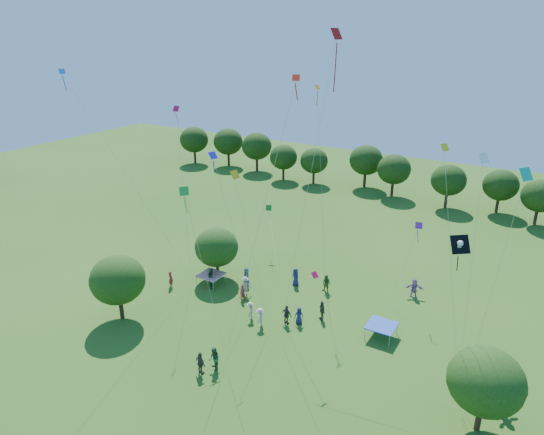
{
  "coord_description": "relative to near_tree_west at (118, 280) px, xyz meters",
  "views": [
    {
      "loc": [
        15.9,
        -12.74,
        23.08
      ],
      "look_at": [
        0.0,
        14.0,
        11.0
      ],
      "focal_mm": 32.0,
      "sensor_mm": 36.0,
      "label": 1
    }
  ],
  "objects": [
    {
      "name": "small_kite_12",
      "position": [
        6.24,
        6.24,
        8.1
      ],
      "size": [
        2.88,
        1.8,
        12.68
      ],
      "color": "#1D13C7"
    },
    {
      "name": "tent_red_stripe",
      "position": [
        2.98,
        8.6,
        -2.66
      ],
      "size": [
        2.2,
        2.2,
        1.1
      ],
      "color": "red",
      "rests_on": "ground"
    },
    {
      "name": "near_tree_north",
      "position": [
        2.6,
        10.14,
        -0.41
      ],
      "size": [
        4.27,
        4.27,
        5.21
      ],
      "color": "#422B19",
      "rests_on": "ground"
    },
    {
      "name": "small_kite_0",
      "position": [
        1.51,
        7.05,
        9.74
      ],
      "size": [
        0.58,
        0.97,
        15.88
      ],
      "color": "#DA0C47"
    },
    {
      "name": "small_kite_11",
      "position": [
        4.26,
        17.47,
        0.82
      ],
      "size": [
        5.06,
        6.29,
        4.05
      ],
      "color": "#16791C"
    },
    {
      "name": "small_kite_10",
      "position": [
        9.24,
        4.75,
        7.53
      ],
      "size": [
        2.92,
        0.75,
        11.91
      ],
      "color": "gold"
    },
    {
      "name": "small_kite_7",
      "position": [
        28.05,
        1.92,
        10.19
      ],
      "size": [
        1.64,
        2.85,
        15.59
      ],
      "color": "#0BB29C"
    },
    {
      "name": "crowd_person_14",
      "position": [
        13.14,
        13.01,
        -2.84
      ],
      "size": [
        0.89,
        0.53,
        1.72
      ],
      "primitive_type": "imported",
      "rotation": [
        0.0,
        0.0,
        6.19
      ],
      "color": "#274D21",
      "rests_on": "ground"
    },
    {
      "name": "crowd_person_11",
      "position": [
        29.37,
        4.63,
        -2.77
      ],
      "size": [
        1.41,
        1.81,
        1.85
      ],
      "primitive_type": "imported",
      "rotation": [
        0.0,
        0.0,
        1.04
      ],
      "color": "#99599A",
      "rests_on": "ground"
    },
    {
      "name": "crowd_person_12",
      "position": [
        10.05,
        12.68,
        -2.8
      ],
      "size": [
        1.01,
        0.83,
        1.8
      ],
      "primitive_type": "imported",
      "rotation": [
        0.0,
        0.0,
        5.82
      ],
      "color": "navy",
      "rests_on": "ground"
    },
    {
      "name": "crowd_person_15",
      "position": [
        6.88,
        8.7,
        -2.79
      ],
      "size": [
        1.26,
        1.17,
        1.82
      ],
      "primitive_type": "imported",
      "rotation": [
        0.0,
        0.0,
        3.83
      ],
      "color": "#BEA698",
      "rests_on": "ground"
    },
    {
      "name": "small_kite_8",
      "position": [
        15.77,
        4.04,
        2.29
      ],
      "size": [
        3.48,
        2.42,
        5.77
      ],
      "color": "#CA0B42"
    },
    {
      "name": "near_tree_east",
      "position": [
        28.27,
        2.34,
        -0.04
      ],
      "size": [
        4.49,
        4.49,
        5.69
      ],
      "color": "#422B19",
      "rests_on": "ground"
    },
    {
      "name": "crowd_person_3",
      "position": [
        10.81,
        4.99,
        -2.86
      ],
      "size": [
        0.71,
        1.18,
        1.68
      ],
      "primitive_type": "imported",
      "rotation": [
        0.0,
        0.0,
        4.92
      ],
      "color": "beige",
      "rests_on": "ground"
    },
    {
      "name": "crowd_person_6",
      "position": [
        13.4,
        7.0,
        -2.94
      ],
      "size": [
        0.85,
        0.69,
        1.53
      ],
      "primitive_type": "imported",
      "rotation": [
        0.0,
        0.0,
        0.44
      ],
      "color": "navy",
      "rests_on": "ground"
    },
    {
      "name": "small_kite_4",
      "position": [
        0.26,
        0.77,
        10.77
      ],
      "size": [
        1.58,
        9.89,
        19.34
      ],
      "color": "blue"
    },
    {
      "name": "crowd_person_0",
      "position": [
        5.92,
        10.35,
        -2.82
      ],
      "size": [
        0.82,
        0.99,
        1.77
      ],
      "primitive_type": "imported",
      "rotation": [
        0.0,
        0.0,
        5.2
      ],
      "color": "navy",
      "rests_on": "ground"
    },
    {
      "name": "crowd_person_10",
      "position": [
        14.76,
        8.59,
        -2.84
      ],
      "size": [
        1.06,
        1.02,
        1.72
      ],
      "primitive_type": "imported",
      "rotation": [
        0.0,
        0.0,
        5.55
      ],
      "color": "#474239",
      "rests_on": "ground"
    },
    {
      "name": "tent_blue",
      "position": [
        19.95,
        8.71,
        -2.66
      ],
      "size": [
        2.2,
        2.2,
        1.1
      ],
      "color": "#1C42BA",
      "rests_on": "ground"
    },
    {
      "name": "small_kite_6",
      "position": [
        26.28,
        2.82,
        9.63
      ],
      "size": [
        0.81,
        1.76,
        15.85
      ],
      "color": "white"
    },
    {
      "name": "crowd_person_2",
      "position": [
        3.3,
        8.26,
        -2.76
      ],
      "size": [
        1.02,
        1.01,
        1.89
      ],
      "primitive_type": "imported",
      "rotation": [
        0.0,
        0.0,
        2.36
      ],
      "color": "#295F31",
      "rests_on": "ground"
    },
    {
      "name": "crowd_person_5",
      "position": [
        20.45,
        16.39,
        -2.81
      ],
      "size": [
        1.75,
        1.06,
        1.77
      ],
      "primitive_type": "imported",
      "rotation": [
        0.0,
        0.0,
        0.3
      ],
      "color": "#905795",
      "rests_on": "ground"
    },
    {
      "name": "treeline",
      "position": [
        11.6,
        44.12,
        0.39
      ],
      "size": [
        88.01,
        8.77,
        6.77
      ],
      "color": "#422B19",
      "rests_on": "ground"
    },
    {
      "name": "crowd_person_7",
      "position": [
        -0.1,
        6.3,
        -2.9
      ],
      "size": [
        0.69,
        0.55,
        1.61
      ],
      "primitive_type": "imported",
      "rotation": [
        0.0,
        0.0,
        2.84
      ],
      "color": "maroon",
      "rests_on": "ground"
    },
    {
      "name": "small_kite_5",
      "position": [
        20.45,
        14.66,
        3.2
      ],
      "size": [
        1.63,
        1.26,
        6.63
      ],
      "color": "#6C1997"
    },
    {
      "name": "crowd_person_8",
      "position": [
        10.9,
        -1.38,
        -2.79
      ],
      "size": [
        1.02,
        0.91,
        1.83
      ],
      "primitive_type": "imported",
      "rotation": [
        0.0,
        0.0,
        5.69
      ],
      "color": "#296135",
      "rests_on": "ground"
    },
    {
      "name": "small_kite_9",
      "position": [
        15.79,
        -1.91,
        10.88
      ],
      "size": [
        6.62,
        2.28,
        19.76
      ],
      "color": "red"
    },
    {
      "name": "small_kite_2",
      "position": [
        24.59,
        4.28,
        8.87
      ],
      "size": [
        3.24,
        1.22,
        15.68
      ],
      "color": "yellow"
    },
    {
      "name": "pirate_kite",
      "position": [
        25.0,
        6.53,
        6.31
      ],
      "size": [
        7.73,
        7.37,
        9.38
      ],
      "color": "black"
    },
    {
      "name": "crowd_person_9",
      "position": [
        9.5,
        5.54,
        -2.91
      ],
      "size": [
        0.76,
        1.12,
        1.57
      ],
      "primitive_type": "imported",
      "rotation": [
        0.0,
        0.0,
        5.04
      ],
      "color": "#ADAB8A",
      "rests_on": "ground"
    },
    {
      "name": "crowd_person_16",
      "position": [
        12.54,
        6.44,
        -2.83
      ],
      "size": [
        1.09,
        0.65,
        1.74
      ],
      "primitive_type": "imported",
      "rotation": [
        0.0,
        0.0,
        2.95
      ],
      "color": "#38332D",
      "rests_on": "ground"
    },
    {
      "name": "crowd_person_1",
      "position": [
        27.9,
        6.66,
        -2.84
      ],
      "size": [
        0.69,
        0.49,
        1.72
      ],
      "primitive_type": "imported",
      "rotation": [
        0.0,
        0.0,
        3.26
      ],
      "color": "maroon",
      "rests_on": "ground"
    },
    {
      "name": "small_kite_1",
      "position": [
        11.11,
        14.64,
        10.49
      ],
      "size": [
        2.72,
        2.51,
        17.34
      ],
      "color": "orange"
    },
    {
      "name": "crowd_person_13",
      "position": [
        7.25,
        7.69,
        -2.92
      ],
      "size": [
        0.65,
        0.49,
        1.57
      ],
      "primitive_type": "imported",
      "rotation": [
        0.0,
        0.0,
        -0.2
      ],
      "color": "maroon",
      "rests_on": "ground"
    },
    {
      "name": "crowd_person_4",
      "position": [
        10.33,
        -2.24,
        -2.81
      ],
      "size": [
        1.13,
        0.73,
        1.78
      ],
      "primitive_type": "imported",
      "rotation": [
        0.0,
        0.0,
        2.87
      ],
      "color": "#403A33",
      "rests_on": "ground"
    },
    {
      "name": "red_high_kite",
      "position": [
        16.17,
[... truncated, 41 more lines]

